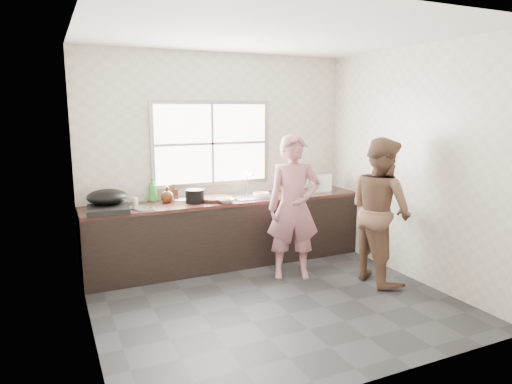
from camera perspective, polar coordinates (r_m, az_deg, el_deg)
name	(u,v)px	position (r m, az deg, el deg)	size (l,w,h in m)	color
floor	(273,301)	(4.96, 2.16, -13.43)	(3.60, 3.20, 0.01)	#2A2A2D
ceiling	(275,33)	(4.59, 2.41, 19.25)	(3.60, 3.20, 0.01)	silver
wall_back	(219,158)	(6.05, -4.68, 4.21)	(3.60, 0.01, 2.70)	beige
wall_left	(83,187)	(4.10, -20.82, 0.62)	(0.01, 3.20, 2.70)	beige
wall_right	(412,165)	(5.63, 18.89, 3.23)	(0.01, 3.20, 2.70)	beige
wall_front	(380,204)	(3.26, 15.22, -1.45)	(3.60, 0.01, 2.70)	silver
cabinet	(228,233)	(5.93, -3.49, -5.15)	(3.60, 0.62, 0.82)	black
countertop	(228,201)	(5.83, -3.53, -1.07)	(3.60, 0.64, 0.04)	#361B16
sink	(253,196)	(5.96, -0.40, -0.56)	(0.55, 0.45, 0.02)	silver
faucet	(247,183)	(6.11, -1.18, 1.10)	(0.02, 0.02, 0.30)	silver
window_frame	(212,143)	(5.98, -5.56, 6.06)	(1.60, 0.05, 1.10)	#9EA0A5
window_glazing	(212,144)	(5.96, -5.48, 6.04)	(1.50, 0.01, 1.00)	white
woman	(294,212)	(5.39, 4.72, -2.50)	(0.58, 0.38, 1.59)	#B06974
person_side	(380,210)	(5.45, 15.27, -2.23)	(0.82, 0.64, 1.68)	brown
cutting_board	(215,199)	(5.76, -5.13, -0.82)	(0.42, 0.42, 0.04)	black
cleaver	(196,198)	(5.74, -7.47, -0.69)	(0.19, 0.09, 0.01)	#A6A8AD
bowl_mince	(226,201)	(5.59, -3.81, -1.09)	(0.21, 0.21, 0.05)	silver
bowl_crabs	(261,195)	(5.91, 0.62, -0.43)	(0.17, 0.17, 0.05)	white
bowl_held	(261,195)	(5.91, 0.57, -0.41)	(0.18, 0.18, 0.06)	silver
black_pot	(195,196)	(5.62, -7.65, -0.51)	(0.23, 0.23, 0.16)	black
plate_food	(182,200)	(5.80, -9.25, -0.97)	(0.21, 0.21, 0.02)	white
bottle_green	(153,190)	(5.77, -12.77, 0.24)	(0.11, 0.11, 0.29)	green
bottle_brown_tall	(174,192)	(5.83, -10.23, -0.05)	(0.09, 0.09, 0.19)	#3E1B0F
bottle_brown_short	(167,195)	(5.68, -11.03, -0.38)	(0.15, 0.15, 0.19)	#422410
glass_jar	(135,201)	(5.62, -14.86, -1.16)	(0.06, 0.06, 0.09)	silver
burner	(108,210)	(5.32, -17.98, -2.10)	(0.45, 0.45, 0.07)	black
wok	(107,197)	(5.47, -18.11, -0.58)	(0.45, 0.45, 0.17)	black
dish_rack	(316,183)	(6.30, 7.49, 1.13)	(0.35, 0.25, 0.26)	silver
pot_lid_left	(145,209)	(5.38, -13.68, -2.06)	(0.23, 0.23, 0.01)	silver
pot_lid_right	(139,207)	(5.48, -14.40, -1.86)	(0.24, 0.24, 0.01)	#BABEC2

